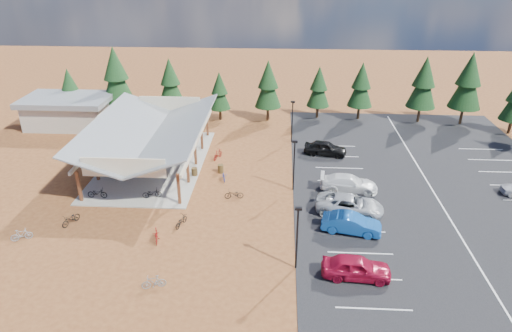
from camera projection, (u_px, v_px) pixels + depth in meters
The scene contains 40 objects.
ground at pixel (240, 198), 42.78m from camera, with size 140.00×140.00×0.00m, color brown.
asphalt_lot at pixel (431, 188), 44.52m from camera, with size 27.00×44.00×0.04m, color black.
concrete_pad at pixel (154, 163), 49.57m from camera, with size 10.60×18.60×0.10m, color gray.
bike_pavilion at pixel (151, 131), 47.93m from camera, with size 11.65×19.40×4.97m.
outbuilding at pixel (69, 111), 59.32m from camera, with size 11.00×7.00×3.90m.
lamp_post_0 at pixel (297, 234), 32.23m from camera, with size 0.50×0.25×5.14m.
lamp_post_1 at pixel (294, 162), 43.03m from camera, with size 0.50×0.25×5.14m.
lamp_post_2 at pixel (292, 119), 53.82m from camera, with size 0.50×0.25×5.14m.
trash_bin_0 at pixel (195, 172), 46.76m from camera, with size 0.60×0.60×0.90m, color #483619.
trash_bin_1 at pixel (221, 169), 47.47m from camera, with size 0.60×0.60×0.90m, color #483619.
pine_0 at pixel (70, 88), 61.58m from camera, with size 2.90×2.90×6.76m.
pine_1 at pixel (116, 75), 60.26m from camera, with size 4.20×4.20×9.77m.
pine_2 at pixel (170, 81), 61.67m from camera, with size 3.44×3.44×8.02m.
pine_3 at pixel (220, 91), 60.55m from camera, with size 2.82×2.82×6.57m.
pine_4 at pixel (268, 84), 59.86m from camera, with size 3.51×3.51×8.19m.
pine_5 at pixel (319, 87), 61.11m from camera, with size 3.07×3.07×7.15m.
pine_6 at pixel (361, 85), 60.51m from camera, with size 3.34×3.34×7.79m.
pine_7 at pixel (424, 83), 59.13m from camera, with size 3.80×3.80×8.84m.
pine_8 at pixel (469, 81), 58.23m from camera, with size 4.09×4.09×9.54m.
bike_0 at pixel (97, 193), 42.48m from camera, with size 0.65×1.85×0.97m, color black.
bike_1 at pixel (129, 164), 48.01m from camera, with size 0.51×1.81×1.09m, color gray.
bike_2 at pixel (139, 155), 50.50m from camera, with size 0.56×1.62×0.85m, color #1A508F.
bike_3 at pixel (135, 138), 54.41m from camera, with size 0.52×1.85×1.11m, color #9D0D16.
bike_4 at pixel (152, 193), 42.50m from camera, with size 0.61×1.75×0.92m, color black.
bike_5 at pixel (179, 163), 48.45m from camera, with size 0.44×1.57×0.94m, color gray.
bike_6 at pixel (167, 158), 49.70m from camera, with size 0.61×1.76×0.92m, color navy.
bike_7 at pixel (185, 143), 53.19m from camera, with size 0.52×1.85×1.11m, color maroon.
bike_8 at pixel (71, 219), 38.58m from camera, with size 0.66×1.90×1.00m, color black.
bike_9 at pixel (21, 235), 36.47m from camera, with size 0.47×1.66×1.00m, color gray.
bike_11 at pixel (156, 235), 36.34m from camera, with size 0.50×1.78×1.07m, color maroon.
bike_12 at pixel (181, 221), 38.38m from camera, with size 0.62×1.76×0.93m, color black.
bike_13 at pixel (154, 282), 31.31m from camera, with size 0.48×1.70×1.02m, color gray.
bike_14 at pixel (224, 176), 45.94m from camera, with size 0.56×1.60×0.84m, color navy.
bike_15 at pixel (218, 154), 50.55m from camera, with size 0.51×1.81×1.09m, color maroon.
bike_16 at pixel (234, 194), 42.53m from camera, with size 0.61×1.76×0.92m, color black.
car_0 at pixel (356, 267), 32.19m from camera, with size 1.96×4.88×1.66m, color maroon.
car_1 at pixel (351, 224), 37.33m from camera, with size 1.69×4.84×1.59m, color #134C9E.
car_2 at pixel (350, 205), 40.01m from camera, with size 2.72×5.90×1.64m, color #A5A9AD.
car_3 at pixel (349, 183), 43.72m from camera, with size 2.22×5.46×1.58m, color white.
car_4 at pixel (325, 148), 51.33m from camera, with size 1.90×4.72×1.61m, color black.
Camera 1 is at (3.62, -37.08, 21.28)m, focal length 32.00 mm.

